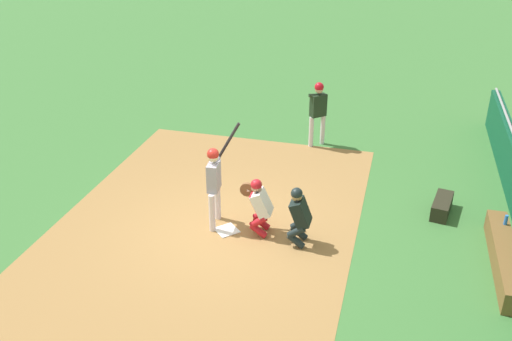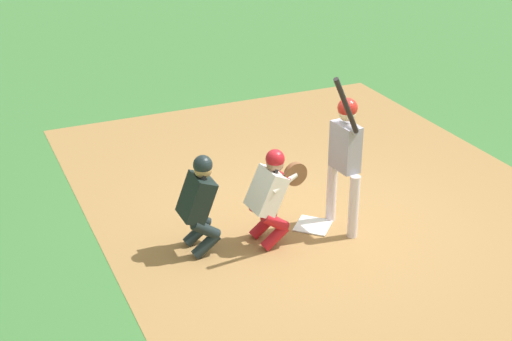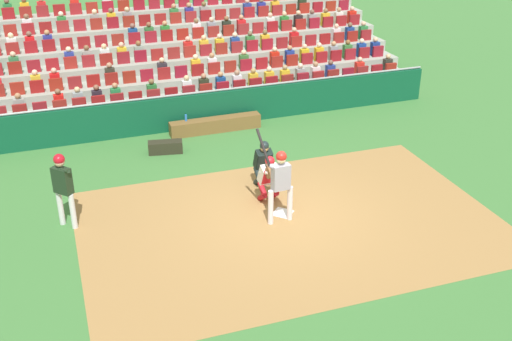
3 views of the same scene
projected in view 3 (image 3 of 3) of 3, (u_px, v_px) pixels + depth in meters
ground_plane at (283, 214)px, 15.05m from camera, size 160.00×160.00×0.00m
infield_dirt_patch at (291, 223)px, 14.63m from camera, size 9.81×6.58×0.01m
home_plate_marker at (283, 213)px, 15.04m from camera, size 0.62×0.62×0.02m
batter_at_plate at (280, 178)px, 14.23m from camera, size 0.78×0.61×2.27m
catcher_crouching at (268, 176)px, 15.28m from camera, size 0.47×0.72×1.29m
home_plate_umpire at (264, 161)px, 16.08m from camera, size 0.47×0.46×1.30m
dugout_wall at (212, 109)px, 19.95m from camera, size 15.41×0.24×1.19m
dugout_bench at (215, 125)px, 19.63m from camera, size 2.91×0.40×0.44m
water_bottle_on_bench at (186, 118)px, 19.28m from camera, size 0.07×0.07×0.21m
equipment_duffel_bag at (165, 147)px, 18.17m from camera, size 1.04×0.54×0.36m
on_deck_batter at (63, 183)px, 14.04m from camera, size 0.46×0.51×1.84m
bleacher_stand at (174, 55)px, 24.29m from camera, size 16.68×6.22×3.14m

